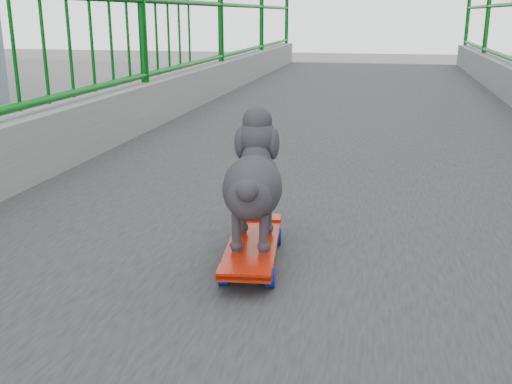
{
  "coord_description": "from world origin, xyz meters",
  "views": [
    {
      "loc": [
        0.26,
        2.03,
        7.76
      ],
      "look_at": [
        -0.13,
        3.79,
        7.22
      ],
      "focal_mm": 42.0,
      "sensor_mm": 36.0,
      "label": 1
    }
  ],
  "objects": [
    {
      "name": "skateboard",
      "position": [
        -0.13,
        3.74,
        7.05
      ],
      "size": [
        0.21,
        0.54,
        0.07
      ],
      "rotation": [
        0.0,
        0.0,
        0.12
      ],
      "color": "red",
      "rests_on": "footbridge"
    },
    {
      "name": "poodle",
      "position": [
        -0.13,
        3.76,
        7.27
      ],
      "size": [
        0.22,
        0.44,
        0.37
      ],
      "rotation": [
        0.0,
        0.0,
        0.12
      ],
      "color": "#29272B",
      "rests_on": "skateboard"
    },
    {
      "name": "car_0",
      "position": [
        -6.0,
        14.54,
        0.73
      ],
      "size": [
        1.73,
        4.31,
        1.47
      ],
      "primitive_type": "imported",
      "color": "silver",
      "rests_on": "ground"
    }
  ]
}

